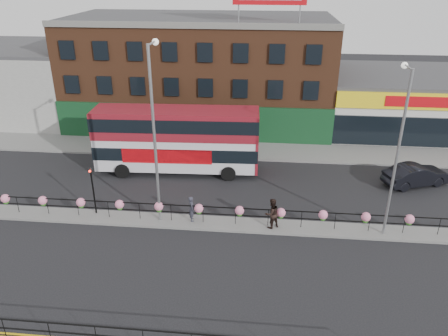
# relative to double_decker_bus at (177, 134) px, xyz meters

# --- Properties ---
(ground) EXTENTS (120.00, 120.00, 0.00)m
(ground) POSITION_rel_double_decker_bus_xyz_m (4.01, -7.44, -3.07)
(ground) COLOR black
(ground) RESTS_ON ground
(north_pavement) EXTENTS (60.00, 4.00, 0.15)m
(north_pavement) POSITION_rel_double_decker_bus_xyz_m (4.01, 4.56, -2.99)
(north_pavement) COLOR slate
(north_pavement) RESTS_ON ground
(median) EXTENTS (60.00, 1.60, 0.15)m
(median) POSITION_rel_double_decker_bus_xyz_m (4.01, -7.44, -2.99)
(median) COLOR slate
(median) RESTS_ON ground
(brick_building) EXTENTS (25.00, 12.21, 10.30)m
(brick_building) POSITION_rel_double_decker_bus_xyz_m (0.01, 12.52, 2.06)
(brick_building) COLOR brown
(brick_building) RESTS_ON ground
(supermarket) EXTENTS (15.00, 12.25, 5.30)m
(supermarket) POSITION_rel_double_decker_bus_xyz_m (20.01, 12.46, -0.42)
(supermarket) COLOR silver
(supermarket) RESTS_ON ground
(warehouse_west) EXTENTS (15.50, 12.00, 7.30)m
(warehouse_west) POSITION_rel_double_decker_bus_xyz_m (-20.24, 12.56, 0.58)
(warehouse_west) COLOR #9B9B97
(warehouse_west) RESTS_ON ground
(median_railing) EXTENTS (30.04, 0.56, 1.23)m
(median_railing) POSITION_rel_double_decker_bus_xyz_m (4.01, -7.44, -2.02)
(median_railing) COLOR black
(median_railing) RESTS_ON median
(south_railing) EXTENTS (20.04, 0.05, 1.12)m
(south_railing) POSITION_rel_double_decker_bus_xyz_m (2.01, -17.54, -2.11)
(south_railing) COLOR black
(south_railing) RESTS_ON south_pavement
(double_decker_bus) EXTENTS (12.45, 3.50, 5.00)m
(double_decker_bus) POSITION_rel_double_decker_bus_xyz_m (0.00, 0.00, 0.00)
(double_decker_bus) COLOR silver
(double_decker_bus) RESTS_ON ground
(car) EXTENTS (4.97, 5.95, 1.58)m
(car) POSITION_rel_double_decker_bus_xyz_m (17.65, -0.59, -2.28)
(car) COLOR black
(car) RESTS_ON ground
(pedestrian_a) EXTENTS (0.81, 0.71, 1.66)m
(pedestrian_a) POSITION_rel_double_decker_bus_xyz_m (2.29, -7.31, -2.09)
(pedestrian_a) COLOR #2D2D39
(pedestrian_a) RESTS_ON median
(pedestrian_b) EXTENTS (1.60, 1.59, 1.92)m
(pedestrian_b) POSITION_rel_double_decker_bus_xyz_m (7.21, -7.61, -1.96)
(pedestrian_b) COLOR black
(pedestrian_b) RESTS_ON median
(lamp_column_west) EXTENTS (0.39, 1.89, 10.78)m
(lamp_column_west) POSITION_rel_double_decker_bus_xyz_m (0.30, -7.18, 3.47)
(lamp_column_west) COLOR gray
(lamp_column_west) RESTS_ON median
(lamp_column_east) EXTENTS (0.35, 1.72, 9.80)m
(lamp_column_east) POSITION_rel_double_decker_bus_xyz_m (13.85, -7.37, 2.89)
(lamp_column_east) COLOR gray
(lamp_column_east) RESTS_ON median
(traffic_light_median) EXTENTS (0.15, 0.28, 3.65)m
(traffic_light_median) POSITION_rel_double_decker_bus_xyz_m (-3.99, -7.05, -0.60)
(traffic_light_median) COLOR black
(traffic_light_median) RESTS_ON median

